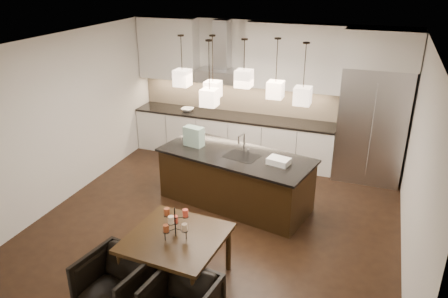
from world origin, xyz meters
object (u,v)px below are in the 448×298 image
(armchair_left, at_px, (115,283))
(dining_table, at_px, (177,259))
(refrigerator, at_px, (372,125))
(island_body, at_px, (235,180))

(armchair_left, bearing_deg, dining_table, 63.63)
(refrigerator, bearing_deg, armchair_left, -118.92)
(island_body, xyz_separation_m, armchair_left, (-0.52, -2.83, -0.09))
(island_body, relative_size, dining_table, 2.15)
(refrigerator, xyz_separation_m, island_body, (-2.04, -1.80, -0.64))
(armchair_left, bearing_deg, refrigerator, 70.60)
(island_body, height_order, armchair_left, island_body)
(refrigerator, xyz_separation_m, armchair_left, (-2.56, -4.63, -0.73))
(island_body, distance_m, armchair_left, 2.88)
(refrigerator, distance_m, armchair_left, 5.34)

